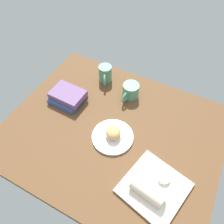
% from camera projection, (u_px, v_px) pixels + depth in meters
% --- Properties ---
extents(dining_table, '(1.10, 0.90, 0.04)m').
position_uv_depth(dining_table, '(112.00, 133.00, 1.18)').
color(dining_table, brown).
rests_on(dining_table, ground).
extents(round_plate, '(0.21, 0.21, 0.01)m').
position_uv_depth(round_plate, '(113.00, 137.00, 1.13)').
color(round_plate, white).
rests_on(round_plate, dining_table).
extents(scone_pastry, '(0.11, 0.11, 0.06)m').
position_uv_depth(scone_pastry, '(113.00, 132.00, 1.11)').
color(scone_pastry, tan).
rests_on(scone_pastry, round_plate).
extents(square_plate, '(0.31, 0.31, 0.02)m').
position_uv_depth(square_plate, '(154.00, 188.00, 0.97)').
color(square_plate, silver).
rests_on(square_plate, dining_table).
extents(sauce_cup, '(0.06, 0.06, 0.02)m').
position_uv_depth(sauce_cup, '(164.00, 178.00, 0.98)').
color(sauce_cup, silver).
rests_on(sauce_cup, square_plate).
extents(breakfast_wrap, '(0.15, 0.08, 0.06)m').
position_uv_depth(breakfast_wrap, '(147.00, 191.00, 0.93)').
color(breakfast_wrap, beige).
rests_on(breakfast_wrap, square_plate).
extents(book_stack, '(0.19, 0.16, 0.07)m').
position_uv_depth(book_stack, '(68.00, 96.00, 1.27)').
color(book_stack, '#33477F').
rests_on(book_stack, dining_table).
extents(coffee_mug, '(0.09, 0.14, 0.09)m').
position_uv_depth(coffee_mug, '(130.00, 91.00, 1.28)').
color(coffee_mug, '#4C8C6B').
rests_on(coffee_mug, dining_table).
extents(second_mug, '(0.09, 0.13, 0.10)m').
position_uv_depth(second_mug, '(105.00, 74.00, 1.36)').
color(second_mug, '#4C8C6B').
rests_on(second_mug, dining_table).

